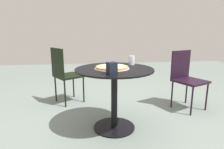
{
  "coord_description": "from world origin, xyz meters",
  "views": [
    {
      "loc": [
        2.11,
        -0.31,
        1.15
      ],
      "look_at": [
        0.0,
        -0.03,
        0.67
      ],
      "focal_mm": 30.26,
      "sensor_mm": 36.0,
      "label": 1
    }
  ],
  "objects_px": {
    "pizza_on_tray": "(112,67)",
    "napkin_dispenser": "(112,68)",
    "drinking_cup": "(132,60)",
    "patio_chair_far": "(64,72)",
    "pizza_server": "(112,65)",
    "patio_chair_near": "(186,75)",
    "patio_table": "(114,86)"
  },
  "relations": [
    {
      "from": "pizza_server",
      "to": "patio_table",
      "type": "bearing_deg",
      "value": 150.03
    },
    {
      "from": "patio_table",
      "to": "pizza_server",
      "type": "distance_m",
      "value": 0.27
    },
    {
      "from": "pizza_on_tray",
      "to": "drinking_cup",
      "type": "bearing_deg",
      "value": 128.98
    },
    {
      "from": "pizza_server",
      "to": "napkin_dispenser",
      "type": "relative_size",
      "value": 1.76
    },
    {
      "from": "pizza_on_tray",
      "to": "patio_chair_far",
      "type": "distance_m",
      "value": 1.17
    },
    {
      "from": "pizza_on_tray",
      "to": "napkin_dispenser",
      "type": "xyz_separation_m",
      "value": [
        0.31,
        -0.04,
        0.05
      ]
    },
    {
      "from": "drinking_cup",
      "to": "patio_chair_near",
      "type": "bearing_deg",
      "value": 107.08
    },
    {
      "from": "drinking_cup",
      "to": "patio_chair_far",
      "type": "xyz_separation_m",
      "value": [
        -0.72,
        -0.94,
        -0.27
      ]
    },
    {
      "from": "patio_table",
      "to": "drinking_cup",
      "type": "height_order",
      "value": "drinking_cup"
    },
    {
      "from": "napkin_dispenser",
      "to": "patio_chair_near",
      "type": "height_order",
      "value": "patio_chair_near"
    },
    {
      "from": "patio_chair_far",
      "to": "napkin_dispenser",
      "type": "bearing_deg",
      "value": 26.02
    },
    {
      "from": "napkin_dispenser",
      "to": "patio_chair_far",
      "type": "xyz_separation_m",
      "value": [
        -1.26,
        -0.61,
        -0.28
      ]
    },
    {
      "from": "pizza_on_tray",
      "to": "napkin_dispenser",
      "type": "distance_m",
      "value": 0.32
    },
    {
      "from": "patio_table",
      "to": "drinking_cup",
      "type": "bearing_deg",
      "value": 131.64
    },
    {
      "from": "drinking_cup",
      "to": "napkin_dispenser",
      "type": "relative_size",
      "value": 0.94
    },
    {
      "from": "patio_table",
      "to": "patio_chair_far",
      "type": "xyz_separation_m",
      "value": [
        -0.95,
        -0.68,
        -0.0
      ]
    },
    {
      "from": "napkin_dispenser",
      "to": "patio_chair_far",
      "type": "bearing_deg",
      "value": -87.54
    },
    {
      "from": "pizza_server",
      "to": "napkin_dispenser",
      "type": "distance_m",
      "value": 0.26
    },
    {
      "from": "patio_table",
      "to": "pizza_on_tray",
      "type": "xyz_separation_m",
      "value": [
        0.0,
        -0.03,
        0.23
      ]
    },
    {
      "from": "patio_chair_near",
      "to": "napkin_dispenser",
      "type": "bearing_deg",
      "value": -56.67
    },
    {
      "from": "pizza_on_tray",
      "to": "pizza_server",
      "type": "bearing_deg",
      "value": -4.97
    },
    {
      "from": "patio_table",
      "to": "napkin_dispenser",
      "type": "distance_m",
      "value": 0.42
    },
    {
      "from": "pizza_server",
      "to": "patio_chair_far",
      "type": "distance_m",
      "value": 1.22
    },
    {
      "from": "patio_chair_near",
      "to": "patio_chair_far",
      "type": "xyz_separation_m",
      "value": [
        -0.43,
        -1.86,
        0.02
      ]
    },
    {
      "from": "patio_table",
      "to": "pizza_on_tray",
      "type": "bearing_deg",
      "value": -86.41
    },
    {
      "from": "pizza_server",
      "to": "pizza_on_tray",
      "type": "bearing_deg",
      "value": 175.03
    },
    {
      "from": "pizza_server",
      "to": "patio_chair_far",
      "type": "height_order",
      "value": "patio_chair_far"
    },
    {
      "from": "drinking_cup",
      "to": "patio_chair_far",
      "type": "relative_size",
      "value": 0.13
    },
    {
      "from": "napkin_dispenser",
      "to": "patio_chair_near",
      "type": "xyz_separation_m",
      "value": [
        -0.82,
        1.25,
        -0.3
      ]
    },
    {
      "from": "pizza_on_tray",
      "to": "patio_chair_near",
      "type": "height_order",
      "value": "patio_chair_near"
    },
    {
      "from": "patio_chair_near",
      "to": "patio_chair_far",
      "type": "height_order",
      "value": "patio_chair_far"
    },
    {
      "from": "drinking_cup",
      "to": "pizza_server",
      "type": "bearing_deg",
      "value": -45.48
    }
  ]
}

